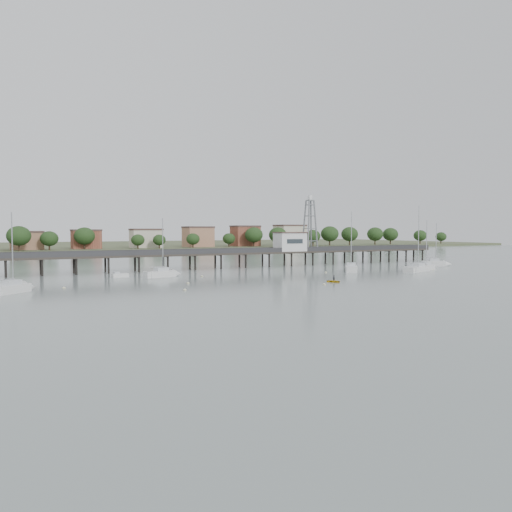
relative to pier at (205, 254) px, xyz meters
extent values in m
plane|color=slate|center=(0.00, -60.00, -3.79)|extent=(500.00, 500.00, 0.00)
cube|color=#2D2823|center=(0.00, 0.00, -0.04)|extent=(150.00, 5.00, 0.50)
cube|color=#333335|center=(0.00, -2.40, 0.76)|extent=(150.00, 0.12, 1.10)
cube|color=#333335|center=(0.00, 2.40, 0.76)|extent=(150.00, 0.12, 1.10)
cylinder|color=black|center=(0.00, -1.90, -1.99)|extent=(0.50, 0.50, 4.40)
cylinder|color=black|center=(0.00, 1.90, -1.99)|extent=(0.50, 0.50, 4.40)
cylinder|color=black|center=(73.00, -1.90, -1.99)|extent=(0.50, 0.50, 4.40)
cylinder|color=black|center=(73.00, 1.90, -1.99)|extent=(0.50, 0.50, 4.40)
cube|color=silver|center=(25.00, 0.00, 2.71)|extent=(8.00, 5.00, 5.00)
cube|color=#4C3833|center=(25.00, 0.00, 5.36)|extent=(8.40, 5.40, 0.30)
cube|color=slate|center=(31.50, 0.00, 14.36)|extent=(1.80, 1.80, 0.30)
cube|color=silver|center=(31.50, 0.00, 15.11)|extent=(0.90, 0.90, 1.20)
cube|color=silver|center=(-44.90, -30.97, -3.32)|extent=(5.98, 5.92, 1.65)
cone|color=silver|center=(-42.19, -28.32, -3.32)|extent=(3.45, 3.45, 2.36)
cube|color=silver|center=(-44.90, -30.97, -2.14)|extent=(3.24, 3.23, 0.75)
cylinder|color=#A5A8AA|center=(-44.60, -30.68, 3.19)|extent=(0.18, 0.18, 11.36)
cylinder|color=#A5A8AA|center=(-45.62, -31.68, -1.59)|extent=(2.61, 2.56, 0.12)
cube|color=silver|center=(41.47, -30.69, -3.32)|extent=(8.17, 5.48, 1.65)
cone|color=silver|center=(45.91, -28.99, -3.32)|extent=(4.02, 3.90, 2.96)
cube|color=silver|center=(41.47, -30.69, -2.14)|extent=(4.01, 3.42, 0.75)
cylinder|color=#A5A8AA|center=(41.96, -30.50, 4.64)|extent=(0.18, 0.18, 14.27)
cylinder|color=#A5A8AA|center=(40.28, -31.14, -1.59)|extent=(4.19, 1.69, 0.12)
cube|color=silver|center=(-16.28, -15.95, -3.32)|extent=(6.27, 3.61, 1.65)
cone|color=silver|center=(-12.70, -15.08, -3.32)|extent=(2.93, 2.81, 2.29)
cube|color=silver|center=(-16.28, -15.95, -2.14)|extent=(2.98, 2.40, 0.75)
cylinder|color=#A5A8AA|center=(-15.88, -15.85, 3.03)|extent=(0.18, 0.18, 11.05)
cylinder|color=#A5A8AA|center=(-17.23, -16.18, -1.59)|extent=(3.37, 0.93, 0.12)
cube|color=silver|center=(60.26, -18.53, -3.32)|extent=(5.80, 5.06, 1.65)
cone|color=silver|center=(63.08, -20.59, -3.32)|extent=(3.16, 3.13, 2.17)
cube|color=silver|center=(60.26, -18.53, -2.14)|extent=(3.03, 2.87, 0.75)
cylinder|color=#A5A8AA|center=(60.57, -18.76, 2.75)|extent=(0.18, 0.18, 10.49)
cylinder|color=#A5A8AA|center=(59.51, -17.98, -1.59)|extent=(2.70, 2.02, 0.12)
cube|color=silver|center=(28.20, -22.72, -3.32)|extent=(6.34, 7.16, 1.65)
cone|color=silver|center=(30.82, -19.27, -3.32)|extent=(3.90, 3.94, 2.70)
cube|color=silver|center=(28.20, -22.72, -2.14)|extent=(3.58, 3.76, 0.75)
cylinder|color=#A5A8AA|center=(28.49, -22.34, 4.01)|extent=(0.18, 0.18, 13.02)
cylinder|color=#A5A8AA|center=(27.50, -23.65, -1.59)|extent=(2.54, 3.30, 0.12)
cube|color=silver|center=(46.68, -28.27, -3.32)|extent=(6.25, 3.78, 1.65)
cone|color=silver|center=(50.21, -27.28, -3.32)|extent=(2.97, 2.85, 2.28)
cube|color=silver|center=(46.68, -28.27, -2.14)|extent=(3.00, 2.46, 0.75)
cylinder|color=#A5A8AA|center=(47.08, -28.16, 2.99)|extent=(0.18, 0.18, 10.98)
cylinder|color=#A5A8AA|center=(45.74, -28.54, -1.59)|extent=(3.32, 1.04, 0.12)
cube|color=silver|center=(-24.05, -12.38, -3.47)|extent=(3.51, 1.84, 0.93)
cube|color=silver|center=(-24.79, -12.48, -2.91)|extent=(1.26, 1.26, 0.56)
imported|color=gold|center=(9.58, -41.09, -3.79)|extent=(2.11, 1.28, 2.85)
imported|color=black|center=(9.58, -41.09, -3.79)|extent=(0.51, 1.17, 0.27)
ellipsoid|color=beige|center=(-15.63, -30.53, -3.71)|extent=(0.56, 0.56, 0.39)
ellipsoid|color=beige|center=(-8.41, -19.04, -3.71)|extent=(0.56, 0.56, 0.39)
ellipsoid|color=beige|center=(20.48, -23.20, -3.71)|extent=(0.56, 0.56, 0.39)
ellipsoid|color=beige|center=(-36.85, -28.20, -3.71)|extent=(0.56, 0.56, 0.39)
ellipsoid|color=beige|center=(48.68, -28.75, -3.71)|extent=(0.56, 0.56, 0.39)
ellipsoid|color=beige|center=(5.33, -43.96, -3.71)|extent=(0.56, 0.56, 0.39)
ellipsoid|color=beige|center=(-19.66, -40.22, -3.71)|extent=(0.56, 0.56, 0.39)
cube|color=#475133|center=(0.00, 185.00, -3.29)|extent=(500.00, 170.00, 1.40)
cube|color=brown|center=(-35.00, 123.00, 1.91)|extent=(13.00, 10.50, 9.00)
cube|color=brown|center=(-10.00, 123.00, 1.91)|extent=(13.00, 10.50, 9.00)
cube|color=brown|center=(18.00, 123.00, 1.91)|extent=(13.00, 10.50, 9.00)
cube|color=brown|center=(45.00, 123.00, 1.91)|extent=(13.00, 10.50, 9.00)
cube|color=brown|center=(72.00, 123.00, 1.91)|extent=(13.00, 10.50, 9.00)
cube|color=brown|center=(100.00, 123.00, 1.91)|extent=(13.00, 10.50, 9.00)
ellipsoid|color=#1A3616|center=(0.00, 111.00, 2.21)|extent=(8.00, 8.00, 6.80)
ellipsoid|color=#1A3616|center=(120.00, 111.00, 2.21)|extent=(8.00, 8.00, 6.80)
camera|label=1|loc=(-46.78, -117.37, 6.08)|focal=35.00mm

